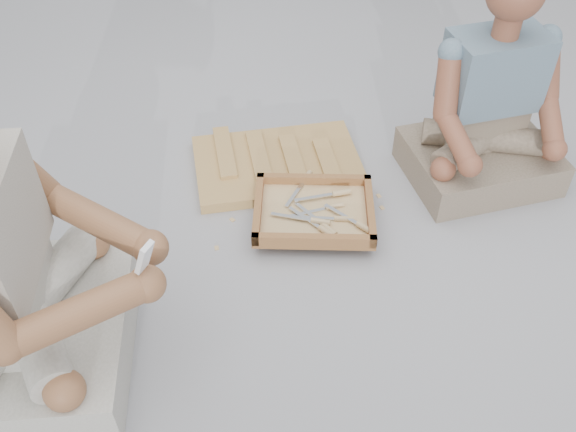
% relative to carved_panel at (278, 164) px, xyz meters
% --- Properties ---
extents(ground, '(60.00, 60.00, 0.00)m').
position_rel_carved_panel_xyz_m(ground, '(0.13, -0.73, -0.02)').
color(ground, '#9C9CA1').
rests_on(ground, ground).
extents(carved_panel, '(0.79, 0.66, 0.04)m').
position_rel_carved_panel_xyz_m(carved_panel, '(0.00, 0.00, 0.00)').
color(carved_panel, '#A77240').
rests_on(carved_panel, ground).
extents(tool_tray, '(0.49, 0.42, 0.06)m').
position_rel_carved_panel_xyz_m(tool_tray, '(0.20, -0.30, 0.04)').
color(tool_tray, brown).
rests_on(tool_tray, carved_panel).
extents(chisel_0, '(0.20, 0.13, 0.02)m').
position_rel_carved_panel_xyz_m(chisel_0, '(0.38, -0.35, 0.06)').
color(chisel_0, silver).
rests_on(chisel_0, tool_tray).
extents(chisel_1, '(0.22, 0.05, 0.02)m').
position_rel_carved_panel_xyz_m(chisel_1, '(0.29, -0.33, 0.05)').
color(chisel_1, silver).
rests_on(chisel_1, tool_tray).
extents(chisel_2, '(0.18, 0.15, 0.02)m').
position_rel_carved_panel_xyz_m(chisel_2, '(0.25, -0.37, 0.05)').
color(chisel_2, silver).
rests_on(chisel_2, tool_tray).
extents(chisel_3, '(0.22, 0.03, 0.02)m').
position_rel_carved_panel_xyz_m(chisel_3, '(0.21, -0.36, 0.06)').
color(chisel_3, silver).
rests_on(chisel_3, tool_tray).
extents(chisel_4, '(0.21, 0.11, 0.02)m').
position_rel_carved_panel_xyz_m(chisel_4, '(0.27, -0.20, 0.06)').
color(chisel_4, silver).
rests_on(chisel_4, tool_tray).
extents(chisel_5, '(0.20, 0.12, 0.02)m').
position_rel_carved_panel_xyz_m(chisel_5, '(0.25, -0.27, 0.05)').
color(chisel_5, silver).
rests_on(chisel_5, tool_tray).
extents(chisel_6, '(0.19, 0.14, 0.02)m').
position_rel_carved_panel_xyz_m(chisel_6, '(0.25, -0.40, 0.05)').
color(chisel_6, silver).
rests_on(chisel_6, tool_tray).
extents(chisel_7, '(0.07, 0.22, 0.02)m').
position_rel_carved_panel_xyz_m(chisel_7, '(0.14, -0.14, 0.05)').
color(chisel_7, silver).
rests_on(chisel_7, tool_tray).
extents(wood_chip_0, '(0.02, 0.02, 0.00)m').
position_rel_carved_panel_xyz_m(wood_chip_0, '(-0.12, -0.49, -0.02)').
color(wood_chip_0, tan).
rests_on(wood_chip_0, ground).
extents(wood_chip_1, '(0.02, 0.02, 0.00)m').
position_rel_carved_panel_xyz_m(wood_chip_1, '(0.04, 0.08, -0.02)').
color(wood_chip_1, tan).
rests_on(wood_chip_1, ground).
extents(wood_chip_2, '(0.02, 0.02, 0.00)m').
position_rel_carved_panel_xyz_m(wood_chip_2, '(0.02, -0.32, -0.02)').
color(wood_chip_2, tan).
rests_on(wood_chip_2, ground).
extents(wood_chip_3, '(0.02, 0.02, 0.00)m').
position_rel_carved_panel_xyz_m(wood_chip_3, '(0.03, -0.43, -0.02)').
color(wood_chip_3, tan).
rests_on(wood_chip_3, ground).
extents(wood_chip_4, '(0.02, 0.02, 0.00)m').
position_rel_carved_panel_xyz_m(wood_chip_4, '(0.16, -0.22, -0.02)').
color(wood_chip_4, tan).
rests_on(wood_chip_4, ground).
extents(wood_chip_5, '(0.02, 0.02, 0.00)m').
position_rel_carved_panel_xyz_m(wood_chip_5, '(0.43, -0.09, -0.02)').
color(wood_chip_5, tan).
rests_on(wood_chip_5, ground).
extents(wood_chip_6, '(0.02, 0.02, 0.00)m').
position_rel_carved_panel_xyz_m(wood_chip_6, '(-0.11, -0.34, -0.02)').
color(wood_chip_6, tan).
rests_on(wood_chip_6, ground).
extents(wood_chip_7, '(0.02, 0.02, 0.00)m').
position_rel_carved_panel_xyz_m(wood_chip_7, '(0.45, -0.16, -0.02)').
color(wood_chip_7, tan).
rests_on(wood_chip_7, ground).
extents(craftsman, '(0.76, 0.77, 1.02)m').
position_rel_carved_panel_xyz_m(craftsman, '(-0.52, -1.02, 0.32)').
color(craftsman, '#B8B4AB').
rests_on(craftsman, ground).
extents(companion, '(0.69, 0.64, 0.87)m').
position_rel_carved_panel_xyz_m(companion, '(0.80, 0.12, 0.27)').
color(companion, gray).
rests_on(companion, ground).
extents(mobile_phone, '(0.06, 0.06, 0.11)m').
position_rel_carved_panel_xyz_m(mobile_phone, '(-0.14, -0.99, 0.46)').
color(mobile_phone, white).
rests_on(mobile_phone, craftsman).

